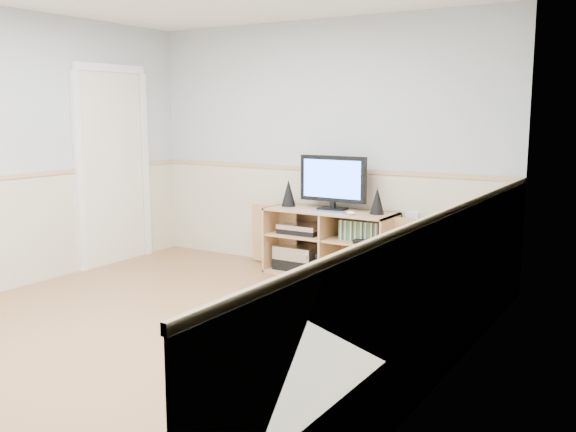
# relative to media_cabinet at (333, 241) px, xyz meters

# --- Properties ---
(room) EXTENTS (4.04, 4.54, 2.54)m
(room) POSITION_rel_media_cabinet_xyz_m (-0.31, -1.91, 0.88)
(room) COLOR #AA764B
(room) RESTS_ON ground
(media_cabinet) EXTENTS (2.00, 0.48, 0.65)m
(media_cabinet) POSITION_rel_media_cabinet_xyz_m (0.00, 0.00, 0.00)
(media_cabinet) COLOR tan
(media_cabinet) RESTS_ON floor
(monitor) EXTENTS (0.70, 0.18, 0.53)m
(monitor) POSITION_rel_media_cabinet_xyz_m (0.00, -0.01, 0.60)
(monitor) COLOR black
(monitor) RESTS_ON media_cabinet
(speaker_left) EXTENTS (0.15, 0.15, 0.27)m
(speaker_left) POSITION_rel_media_cabinet_xyz_m (-0.49, -0.04, 0.45)
(speaker_left) COLOR black
(speaker_left) RESTS_ON media_cabinet
(speaker_right) EXTENTS (0.14, 0.14, 0.25)m
(speaker_right) POSITION_rel_media_cabinet_xyz_m (0.48, -0.04, 0.44)
(speaker_right) COLOR black
(speaker_right) RESTS_ON media_cabinet
(keyboard) EXTENTS (0.34, 0.18, 0.01)m
(keyboard) POSITION_rel_media_cabinet_xyz_m (0.05, -0.20, 0.32)
(keyboard) COLOR silver
(keyboard) RESTS_ON media_cabinet
(mouse) EXTENTS (0.10, 0.08, 0.04)m
(mouse) POSITION_rel_media_cabinet_xyz_m (0.29, -0.20, 0.34)
(mouse) COLOR white
(mouse) RESTS_ON media_cabinet
(av_components) EXTENTS (0.51, 0.32, 0.47)m
(av_components) POSITION_rel_media_cabinet_xyz_m (-0.34, -0.06, -0.11)
(av_components) COLOR black
(av_components) RESTS_ON media_cabinet
(game_consoles) EXTENTS (0.46, 0.31, 0.11)m
(game_consoles) POSITION_rel_media_cabinet_xyz_m (0.33, -0.07, -0.26)
(game_consoles) COLOR white
(game_consoles) RESTS_ON media_cabinet
(game_cases) EXTENTS (0.41, 0.14, 0.19)m
(game_cases) POSITION_rel_media_cabinet_xyz_m (0.34, -0.08, 0.15)
(game_cases) COLOR #3F8C3F
(game_cases) RESTS_ON media_cabinet
(wall_outlet) EXTENTS (0.12, 0.03, 0.12)m
(wall_outlet) POSITION_rel_media_cabinet_xyz_m (0.75, 0.19, 0.27)
(wall_outlet) COLOR white
(wall_outlet) RESTS_ON wall_back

